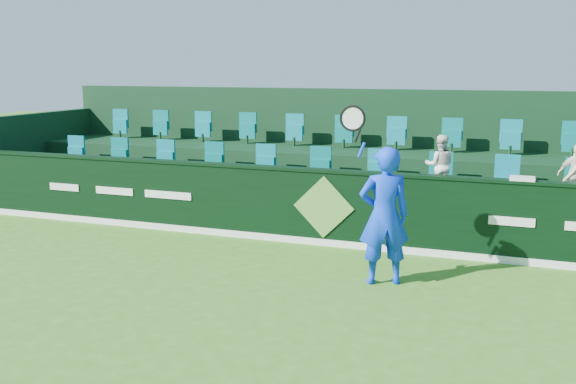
% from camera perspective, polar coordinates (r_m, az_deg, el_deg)
% --- Properties ---
extents(ground, '(60.00, 60.00, 0.00)m').
position_cam_1_polar(ground, '(7.92, -5.24, -12.05)').
color(ground, '#366C19').
rests_on(ground, ground).
extents(sponsor_hoarding, '(16.00, 0.25, 1.35)m').
position_cam_1_polar(sponsor_hoarding, '(11.29, 3.36, -1.36)').
color(sponsor_hoarding, black).
rests_on(sponsor_hoarding, ground).
extents(stand_tier_front, '(16.00, 2.00, 0.80)m').
position_cam_1_polar(stand_tier_front, '(12.38, 4.80, -1.56)').
color(stand_tier_front, black).
rests_on(stand_tier_front, ground).
extents(stand_tier_back, '(16.00, 1.80, 1.30)m').
position_cam_1_polar(stand_tier_back, '(14.14, 6.84, 1.02)').
color(stand_tier_back, black).
rests_on(stand_tier_back, ground).
extents(stand_rear, '(16.00, 4.10, 2.60)m').
position_cam_1_polar(stand_rear, '(14.48, 7.30, 3.51)').
color(stand_rear, black).
rests_on(stand_rear, ground).
extents(seat_row_front, '(13.50, 0.50, 0.60)m').
position_cam_1_polar(seat_row_front, '(12.63, 5.33, 1.91)').
color(seat_row_front, '#0A727F').
rests_on(seat_row_front, stand_tier_front).
extents(seat_row_back, '(13.50, 0.50, 0.60)m').
position_cam_1_polar(seat_row_back, '(14.30, 7.21, 4.97)').
color(seat_row_back, '#0A727F').
rests_on(seat_row_back, stand_tier_back).
extents(tennis_player, '(1.14, 0.73, 2.64)m').
position_cam_1_polar(tennis_player, '(9.28, 8.52, -2.04)').
color(tennis_player, '#0D3AEB').
rests_on(tennis_player, ground).
extents(spectator_left, '(0.61, 0.52, 1.11)m').
position_cam_1_polar(spectator_left, '(11.89, 13.35, 2.32)').
color(spectator_left, white).
rests_on(spectator_left, stand_tier_front).
extents(towel, '(0.38, 0.25, 0.06)m').
position_cam_1_polar(towel, '(10.71, 20.10, 1.14)').
color(towel, silver).
rests_on(towel, sponsor_hoarding).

